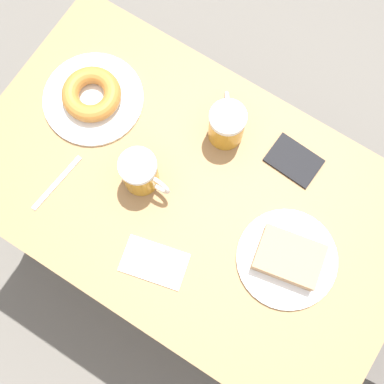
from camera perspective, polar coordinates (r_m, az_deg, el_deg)
ground_plane at (r=2.03m, az=0.00°, el=-5.60°), size 8.00×8.00×0.00m
table at (r=1.36m, az=0.00°, el=-0.98°), size 0.66×1.10×0.75m
plate_with_cake at (r=1.26m, az=10.20°, el=-6.95°), size 0.24×0.24×0.05m
plate_with_donut at (r=1.37m, az=-10.60°, el=10.02°), size 0.25×0.25×0.05m
beer_mug_left at (r=1.28m, az=3.72°, el=7.23°), size 0.12×0.09×0.12m
beer_mug_center at (r=1.25m, az=-5.51°, el=2.05°), size 0.09×0.13×0.12m
napkin_folded at (r=1.26m, az=-4.04°, el=-7.50°), size 0.12×0.17×0.00m
fork at (r=1.33m, az=-14.21°, el=0.97°), size 0.17×0.03×0.00m
passport_near_edge at (r=1.33m, az=10.82°, el=3.32°), size 0.10×0.13×0.01m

